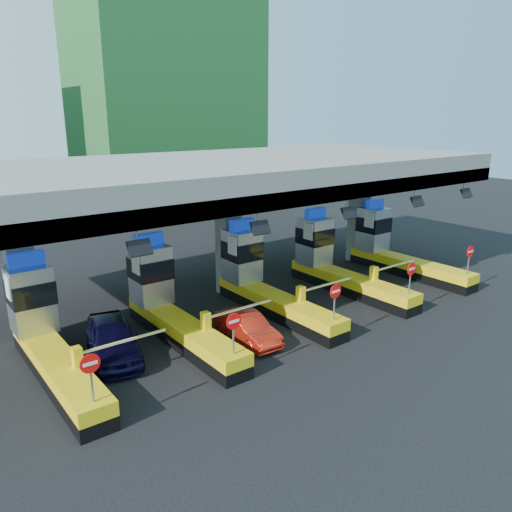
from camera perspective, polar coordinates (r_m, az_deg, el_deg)
ground at (r=24.36m, az=0.94°, el=-6.08°), size 120.00×120.00×0.00m
toll_canopy at (r=25.09m, az=-3.11°, el=9.04°), size 28.00×12.09×7.00m
toll_lane_far_left at (r=19.98m, az=-22.97°, el=-8.14°), size 4.43×8.00×4.16m
toll_lane_left at (r=21.56m, az=-10.05°, el=-5.33°), size 4.43×8.00×4.16m
toll_lane_center at (r=24.08m, az=0.54°, el=-2.79°), size 4.43×8.00×4.16m
toll_lane_right at (r=27.30m, az=8.86°, el=-0.73°), size 4.43×8.00×4.16m
toll_lane_far_right at (r=30.99m, az=15.30°, el=0.89°), size 4.43×8.00×4.16m
bg_building_scaffold at (r=56.33m, az=-10.36°, el=20.60°), size 18.00×12.00×28.00m
van at (r=20.24m, az=-16.09°, el=-9.11°), size 2.84×4.80×1.53m
red_car at (r=20.88m, az=-0.99°, el=-8.19°), size 1.43×3.63×1.18m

